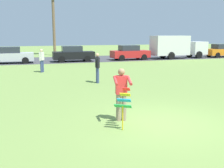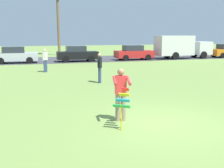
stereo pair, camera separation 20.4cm
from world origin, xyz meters
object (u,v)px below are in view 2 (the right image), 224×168
(parked_car_black, at_px, (77,54))
(person_walker_near, at_px, (100,67))
(person_walker_far, at_px, (45,60))
(person_kite_flyer, at_px, (121,93))
(parked_car_silver, at_px, (15,55))
(parked_car_red, at_px, (134,53))
(parked_truck_white_box, at_px, (180,46))
(kite_held, at_px, (123,102))

(parked_car_black, relative_size, person_walker_near, 2.45)
(person_walker_far, bearing_deg, parked_car_black, 63.96)
(person_kite_flyer, bearing_deg, parked_car_silver, 102.24)
(parked_car_silver, xyz_separation_m, person_walker_near, (5.34, -12.82, 0.16))
(parked_car_red, bearing_deg, parked_truck_white_box, 0.02)
(person_kite_flyer, xyz_separation_m, kite_held, (-0.17, -0.71, -0.13))
(parked_car_black, bearing_deg, parked_car_red, -0.02)
(parked_car_silver, bearing_deg, person_walker_near, -67.41)
(parked_car_red, relative_size, person_walker_far, 2.46)
(kite_held, xyz_separation_m, parked_car_red, (8.18, 20.58, -0.05))
(parked_car_black, bearing_deg, person_walker_far, -116.04)
(parked_car_silver, xyz_separation_m, person_walker_far, (2.52, -7.26, 0.16))
(person_kite_flyer, height_order, parked_truck_white_box, parked_truck_white_box)
(person_kite_flyer, distance_m, parked_car_silver, 20.34)
(parked_car_black, xyz_separation_m, parked_car_red, (6.26, -0.00, 0.00))
(parked_truck_white_box, bearing_deg, person_walker_far, -154.93)
(parked_car_silver, height_order, parked_truck_white_box, parked_truck_white_box)
(person_walker_near, bearing_deg, person_walker_far, 116.91)
(parked_car_red, height_order, person_walker_far, person_walker_far)
(parked_car_black, distance_m, parked_car_red, 6.26)
(parked_car_silver, relative_size, parked_car_red, 0.99)
(person_kite_flyer, distance_m, parked_car_black, 19.96)
(kite_held, height_order, parked_car_black, parked_car_black)
(person_walker_far, bearing_deg, parked_car_silver, 109.10)
(parked_car_black, relative_size, parked_truck_white_box, 0.63)
(parked_truck_white_box, bearing_deg, kite_held, -124.03)
(parked_car_black, distance_m, parked_truck_white_box, 12.00)
(person_kite_flyer, relative_size, kite_held, 1.44)
(parked_car_silver, distance_m, person_walker_near, 13.89)
(parked_truck_white_box, distance_m, person_walker_far, 17.15)
(person_kite_flyer, xyz_separation_m, parked_truck_white_box, (13.73, 19.88, 0.46))
(kite_held, height_order, parked_truck_white_box, parked_truck_white_box)
(person_walker_near, bearing_deg, parked_car_black, 86.75)
(person_kite_flyer, xyz_separation_m, parked_car_red, (8.01, 19.88, -0.18))
(person_kite_flyer, relative_size, parked_car_silver, 0.41)
(person_kite_flyer, height_order, kite_held, person_kite_flyer)
(parked_truck_white_box, relative_size, person_walker_near, 3.91)
(kite_held, relative_size, parked_car_black, 0.28)
(kite_held, xyz_separation_m, parked_car_black, (1.92, 20.58, -0.05))
(person_kite_flyer, xyz_separation_m, person_walker_near, (1.02, 7.06, -0.02))
(kite_held, height_order, parked_car_silver, parked_car_silver)
(parked_car_silver, relative_size, person_walker_far, 2.43)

